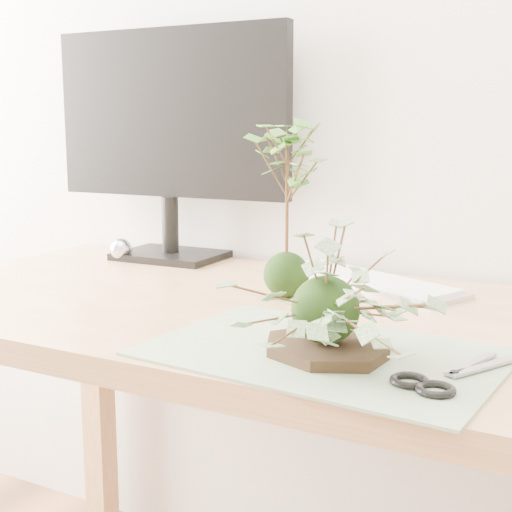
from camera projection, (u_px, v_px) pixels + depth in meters
The scene contains 9 objects.
desk at pixel (325, 365), 1.16m from camera, with size 1.60×0.70×0.74m.
cutting_mat at pixel (323, 353), 0.93m from camera, with size 0.45×0.30×0.00m, color gray.
stone_dish at pixel (325, 349), 0.92m from camera, with size 0.18×0.18×0.01m, color black.
ivy_kokedama at pixel (326, 278), 0.90m from camera, with size 0.27×0.27×0.18m.
maple_kokedama at pixel (287, 162), 1.21m from camera, with size 0.19×0.19×0.34m.
keyboard at pixel (367, 280), 1.36m from camera, with size 0.42×0.28×0.02m.
monitor at pixel (171, 128), 1.57m from camera, with size 0.57×0.17×0.51m.
foil_ball at pixel (121, 249), 1.59m from camera, with size 0.05×0.05×0.05m, color silver.
scissors at pixel (444, 382), 0.81m from camera, with size 0.10×0.19×0.01m.
Camera 1 is at (0.51, 0.20, 1.03)m, focal length 50.00 mm.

